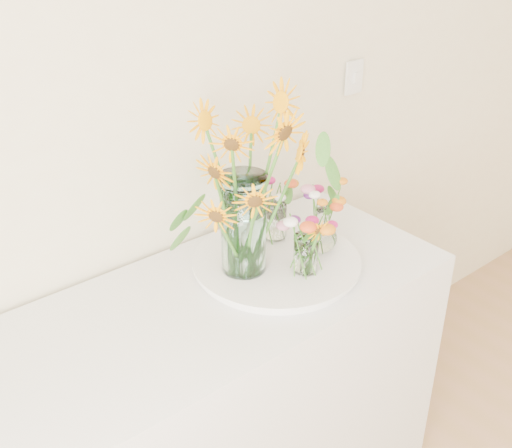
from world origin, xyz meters
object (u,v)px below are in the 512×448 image
counter (220,413)px  small_vase_b (321,230)px  tray (276,264)px  small_vase_a (306,254)px  small_vase_c (274,220)px  mason_jar (243,224)px

counter → small_vase_b: bearing=-5.4°
counter → tray: bearing=1.1°
counter → small_vase_b: (0.37, -0.04, 0.55)m
tray → small_vase_b: 0.17m
small_vase_b → counter: bearing=174.6°
counter → small_vase_a: (0.25, -0.10, 0.53)m
counter → small_vase_c: (0.31, 0.11, 0.54)m
mason_jar → small_vase_b: size_ratio=2.14×
counter → small_vase_c: size_ratio=10.87×
counter → small_vase_c: 0.63m
counter → tray: tray is taller
small_vase_a → small_vase_c: size_ratio=0.93×
mason_jar → small_vase_b: mason_jar is taller
tray → small_vase_c: size_ratio=3.72×
tray → small_vase_a: bearing=-77.3°
tray → small_vase_c: (0.08, 0.10, 0.08)m
mason_jar → small_vase_a: bearing=-43.1°
tray → small_vase_b: bearing=-15.4°
small_vase_c → mason_jar: bearing=-156.4°
tray → mason_jar: 0.20m
small_vase_b → small_vase_c: 0.16m
small_vase_a → small_vase_c: 0.21m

